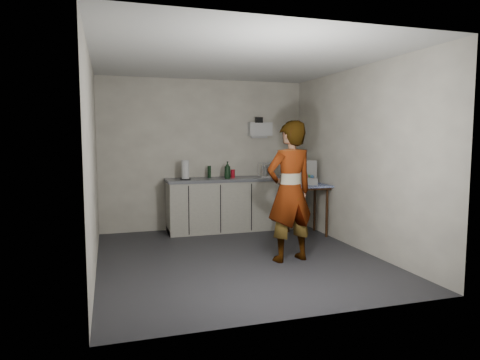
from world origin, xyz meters
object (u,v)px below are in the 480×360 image
object	(u,v)px
dark_bottle	(209,172)
paper_towel	(185,170)
dish_rack	(268,173)
soap_bottle	(227,170)
standing_man	(290,191)
side_table	(308,191)
kitchen_counter	(231,205)
bakery_box	(309,179)
soda_can	(233,174)

from	to	relation	value
dark_bottle	paper_towel	xyz separation A→B (m)	(-0.44, -0.16, 0.05)
dish_rack	soap_bottle	bearing A→B (deg)	-170.81
standing_man	paper_towel	world-z (taller)	standing_man
side_table	paper_towel	bearing A→B (deg)	164.07
kitchen_counter	dark_bottle	xyz separation A→B (m)	(-0.37, 0.09, 0.59)
side_table	bakery_box	world-z (taller)	bakery_box
soda_can	bakery_box	bearing A→B (deg)	-35.15
bakery_box	dark_bottle	bearing A→B (deg)	174.41
kitchen_counter	bakery_box	world-z (taller)	bakery_box
kitchen_counter	dark_bottle	bearing A→B (deg)	166.36
side_table	bakery_box	xyz separation A→B (m)	(0.01, -0.01, 0.19)
kitchen_counter	paper_towel	distance (m)	1.03
kitchen_counter	dish_rack	bearing A→B (deg)	1.50
soap_bottle	soda_can	size ratio (longest dim) A/B	2.09
soda_can	dark_bottle	distance (m)	0.41
dark_bottle	dish_rack	bearing A→B (deg)	-3.87
standing_man	dark_bottle	world-z (taller)	standing_man
side_table	paper_towel	distance (m)	2.04
kitchen_counter	paper_towel	size ratio (longest dim) A/B	7.00
paper_towel	dish_rack	distance (m)	1.50
standing_man	soap_bottle	distance (m)	1.93
paper_towel	bakery_box	xyz separation A→B (m)	(1.92, -0.66, -0.14)
dark_bottle	soda_can	bearing A→B (deg)	-7.65
paper_towel	dish_rack	xyz separation A→B (m)	(1.50, 0.08, -0.10)
paper_towel	kitchen_counter	bearing A→B (deg)	4.67
kitchen_counter	soda_can	xyz separation A→B (m)	(0.04, 0.04, 0.55)
dark_bottle	dish_rack	distance (m)	1.06
soda_can	paper_towel	world-z (taller)	paper_towel
dish_rack	side_table	bearing A→B (deg)	-60.61
soap_bottle	soda_can	distance (m)	0.21
soda_can	dish_rack	distance (m)	0.65
kitchen_counter	soap_bottle	xyz separation A→B (m)	(-0.10, -0.11, 0.63)
standing_man	soap_bottle	xyz separation A→B (m)	(-0.31, 1.90, 0.14)
soda_can	dish_rack	size ratio (longest dim) A/B	0.40
kitchen_counter	dark_bottle	distance (m)	0.70
standing_man	dish_rack	size ratio (longest dim) A/B	5.16
standing_man	paper_towel	xyz separation A→B (m)	(-1.02, 1.94, 0.15)
soap_bottle	bakery_box	size ratio (longest dim) A/B	0.75
soap_bottle	dish_rack	world-z (taller)	soap_bottle
paper_towel	dish_rack	size ratio (longest dim) A/B	0.91
kitchen_counter	side_table	world-z (taller)	kitchen_counter
kitchen_counter	soap_bottle	size ratio (longest dim) A/B	7.69
side_table	standing_man	distance (m)	1.58
dish_rack	bakery_box	size ratio (longest dim) A/B	0.91
soap_bottle	paper_towel	world-z (taller)	paper_towel
kitchen_counter	paper_towel	xyz separation A→B (m)	(-0.81, -0.07, 0.63)
standing_man	soap_bottle	bearing A→B (deg)	-89.84
standing_man	dish_rack	distance (m)	2.08
soap_bottle	dark_bottle	xyz separation A→B (m)	(-0.27, 0.20, -0.04)
side_table	dish_rack	size ratio (longest dim) A/B	2.37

